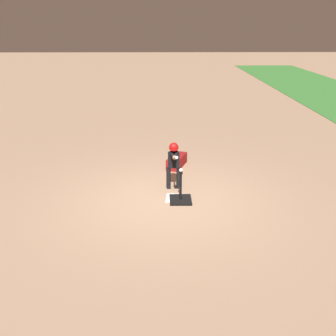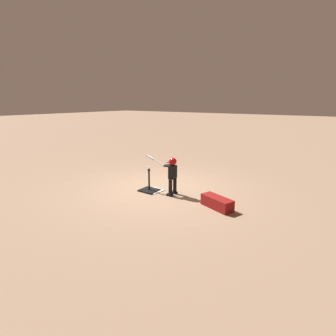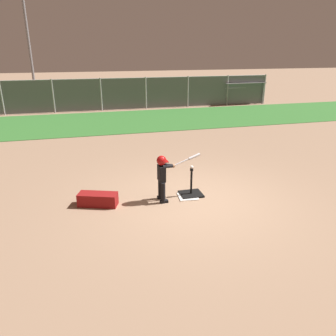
{
  "view_description": "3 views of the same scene",
  "coord_description": "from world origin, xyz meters",
  "px_view_note": "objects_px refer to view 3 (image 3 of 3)",
  "views": [
    {
      "loc": [
        7.57,
        -0.06,
        3.54
      ],
      "look_at": [
        -0.42,
        0.09,
        0.58
      ],
      "focal_mm": 42.0,
      "sensor_mm": 36.0,
      "label": 1
    },
    {
      "loc": [
        -4.61,
        5.91,
        2.55
      ],
      "look_at": [
        -0.46,
        0.06,
        0.7
      ],
      "focal_mm": 28.0,
      "sensor_mm": 36.0,
      "label": 2
    },
    {
      "loc": [
        -2.3,
        -6.28,
        3.23
      ],
      "look_at": [
        -0.64,
        0.03,
        0.84
      ],
      "focal_mm": 35.0,
      "sensor_mm": 36.0,
      "label": 3
    }
  ],
  "objects_px": {
    "bleachers_far_left": "(4,101)",
    "baseball": "(192,167)",
    "batting_tee": "(191,192)",
    "batter_child": "(163,173)",
    "equipment_bag": "(98,199)",
    "bleachers_right_center": "(113,97)",
    "bleachers_center": "(237,92)"
  },
  "relations": [
    {
      "from": "batting_tee",
      "to": "bleachers_center",
      "type": "height_order",
      "value": "bleachers_center"
    },
    {
      "from": "equipment_bag",
      "to": "batting_tee",
      "type": "bearing_deg",
      "value": 19.9
    },
    {
      "from": "bleachers_far_left",
      "to": "bleachers_center",
      "type": "xyz_separation_m",
      "value": [
        13.75,
        -0.81,
        0.16
      ]
    },
    {
      "from": "bleachers_right_center",
      "to": "batter_child",
      "type": "bearing_deg",
      "value": -91.12
    },
    {
      "from": "equipment_bag",
      "to": "baseball",
      "type": "bearing_deg",
      "value": 19.9
    },
    {
      "from": "batter_child",
      "to": "bleachers_center",
      "type": "relative_size",
      "value": 0.39
    },
    {
      "from": "batter_child",
      "to": "batting_tee",
      "type": "bearing_deg",
      "value": 10.0
    },
    {
      "from": "baseball",
      "to": "bleachers_right_center",
      "type": "height_order",
      "value": "bleachers_right_center"
    },
    {
      "from": "bleachers_far_left",
      "to": "bleachers_right_center",
      "type": "relative_size",
      "value": 0.96
    },
    {
      "from": "batting_tee",
      "to": "bleachers_center",
      "type": "relative_size",
      "value": 0.24
    },
    {
      "from": "bleachers_right_center",
      "to": "batting_tee",
      "type": "bearing_deg",
      "value": -88.13
    },
    {
      "from": "batting_tee",
      "to": "bleachers_right_center",
      "type": "distance_m",
      "value": 13.41
    },
    {
      "from": "bleachers_far_left",
      "to": "baseball",
      "type": "bearing_deg",
      "value": -64.37
    },
    {
      "from": "batting_tee",
      "to": "batter_child",
      "type": "xyz_separation_m",
      "value": [
        -0.7,
        -0.12,
        0.6
      ]
    },
    {
      "from": "batter_child",
      "to": "bleachers_far_left",
      "type": "height_order",
      "value": "batter_child"
    },
    {
      "from": "baseball",
      "to": "bleachers_center",
      "type": "xyz_separation_m",
      "value": [
        7.28,
        12.68,
        -0.05
      ]
    },
    {
      "from": "bleachers_right_center",
      "to": "equipment_bag",
      "type": "distance_m",
      "value": 13.51
    },
    {
      "from": "bleachers_center",
      "to": "equipment_bag",
      "type": "height_order",
      "value": "bleachers_center"
    },
    {
      "from": "batting_tee",
      "to": "bleachers_far_left",
      "type": "bearing_deg",
      "value": 115.63
    },
    {
      "from": "batting_tee",
      "to": "batter_child",
      "type": "bearing_deg",
      "value": -170.0
    },
    {
      "from": "equipment_bag",
      "to": "bleachers_center",
      "type": "bearing_deg",
      "value": 73.38
    },
    {
      "from": "batting_tee",
      "to": "equipment_bag",
      "type": "distance_m",
      "value": 2.14
    },
    {
      "from": "batter_child",
      "to": "equipment_bag",
      "type": "height_order",
      "value": "batter_child"
    },
    {
      "from": "batter_child",
      "to": "equipment_bag",
      "type": "bearing_deg",
      "value": 174.93
    },
    {
      "from": "bleachers_far_left",
      "to": "batter_child",
      "type": "bearing_deg",
      "value": -67.03
    },
    {
      "from": "batting_tee",
      "to": "baseball",
      "type": "distance_m",
      "value": 0.62
    },
    {
      "from": "batter_child",
      "to": "baseball",
      "type": "height_order",
      "value": "batter_child"
    },
    {
      "from": "batter_child",
      "to": "bleachers_right_center",
      "type": "height_order",
      "value": "batter_child"
    },
    {
      "from": "baseball",
      "to": "bleachers_right_center",
      "type": "xyz_separation_m",
      "value": [
        -0.44,
        13.4,
        -0.19
      ]
    },
    {
      "from": "bleachers_right_center",
      "to": "bleachers_center",
      "type": "height_order",
      "value": "bleachers_center"
    },
    {
      "from": "batting_tee",
      "to": "equipment_bag",
      "type": "bearing_deg",
      "value": 179.89
    },
    {
      "from": "batting_tee",
      "to": "bleachers_right_center",
      "type": "relative_size",
      "value": 0.18
    }
  ]
}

